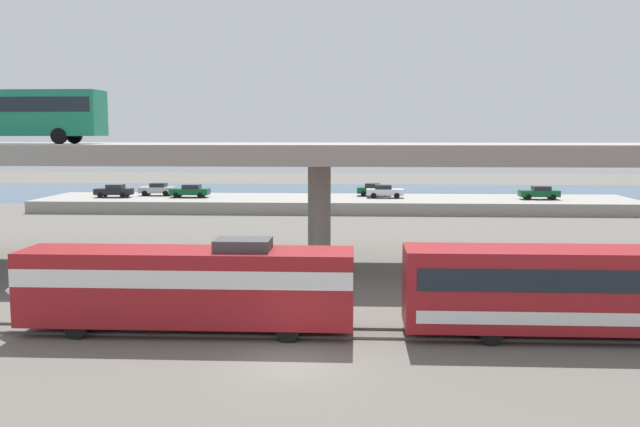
{
  "coord_description": "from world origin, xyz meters",
  "views": [
    {
      "loc": [
        2.49,
        -26.07,
        8.72
      ],
      "look_at": [
        -0.08,
        22.45,
        3.21
      ],
      "focal_mm": 39.72,
      "sensor_mm": 36.0,
      "label": 1
    }
  ],
  "objects": [
    {
      "name": "parked_car_5",
      "position": [
        -25.75,
        54.39,
        2.11
      ],
      "size": [
        4.25,
        1.84,
        1.5
      ],
      "rotation": [
        0.0,
        0.0,
        3.14
      ],
      "color": "black",
      "rests_on": "pier_parking_lot"
    },
    {
      "name": "parked_car_3",
      "position": [
        5.63,
        55.28,
        2.11
      ],
      "size": [
        4.24,
        1.87,
        1.5
      ],
      "color": "silver",
      "rests_on": "pier_parking_lot"
    },
    {
      "name": "harbor_water",
      "position": [
        0.0,
        78.0,
        0.0
      ],
      "size": [
        140.0,
        36.0,
        0.01
      ],
      "primitive_type": "cube",
      "color": "#385B7A",
      "rests_on": "ground_plane"
    },
    {
      "name": "ground_plane",
      "position": [
        0.0,
        0.0,
        0.0
      ],
      "size": [
        260.0,
        260.0,
        0.0
      ],
      "primitive_type": "plane",
      "color": "#605B54"
    },
    {
      "name": "parked_car_2",
      "position": [
        -16.9,
        54.78,
        2.11
      ],
      "size": [
        4.47,
        1.99,
        1.5
      ],
      "rotation": [
        0.0,
        0.0,
        3.14
      ],
      "color": "#0C4C26",
      "rests_on": "pier_parking_lot"
    },
    {
      "name": "parked_car_1",
      "position": [
        4.42,
        57.86,
        2.11
      ],
      "size": [
        4.01,
        1.96,
        1.5
      ],
      "color": "#0C4C26",
      "rests_on": "pier_parking_lot"
    },
    {
      "name": "parked_car_4",
      "position": [
        22.96,
        54.37,
        2.11
      ],
      "size": [
        4.37,
        1.86,
        1.5
      ],
      "rotation": [
        0.0,
        0.0,
        3.14
      ],
      "color": "#0C4C26",
      "rests_on": "pier_parking_lot"
    },
    {
      "name": "parked_car_0",
      "position": [
        -21.4,
        56.98,
        2.11
      ],
      "size": [
        4.06,
        1.86,
        1.5
      ],
      "rotation": [
        0.0,
        0.0,
        3.14
      ],
      "color": "#B7B7BC",
      "rests_on": "pier_parking_lot"
    },
    {
      "name": "highway_overpass",
      "position": [
        0.0,
        20.0,
        7.31
      ],
      "size": [
        96.0,
        11.47,
        8.06
      ],
      "color": "gray",
      "rests_on": "ground_plane"
    },
    {
      "name": "rail_strip_near",
      "position": [
        0.0,
        3.28,
        0.06
      ],
      "size": [
        110.0,
        0.12,
        0.12
      ],
      "primitive_type": "cube",
      "color": "#59544C",
      "rests_on": "ground_plane"
    },
    {
      "name": "train_locomotive",
      "position": [
        -5.65,
        4.0,
        2.19
      ],
      "size": [
        15.52,
        3.04,
        4.18
      ],
      "rotation": [
        0.0,
        0.0,
        3.14
      ],
      "color": "maroon",
      "rests_on": "ground_plane"
    },
    {
      "name": "pier_parking_lot",
      "position": [
        0.0,
        55.0,
        0.67
      ],
      "size": [
        67.64,
        12.2,
        1.34
      ],
      "primitive_type": "cube",
      "color": "gray",
      "rests_on": "ground_plane"
    },
    {
      "name": "transit_bus_on_overpass",
      "position": [
        -19.93,
        18.71,
        10.12
      ],
      "size": [
        12.0,
        2.68,
        3.4
      ],
      "rotation": [
        0.0,
        0.0,
        3.14
      ],
      "color": "#197A56",
      "rests_on": "highway_overpass"
    },
    {
      "name": "rail_strip_far",
      "position": [
        0.0,
        4.72,
        0.06
      ],
      "size": [
        110.0,
        0.12,
        0.12
      ],
      "primitive_type": "cube",
      "color": "#59544C",
      "rests_on": "ground_plane"
    }
  ]
}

